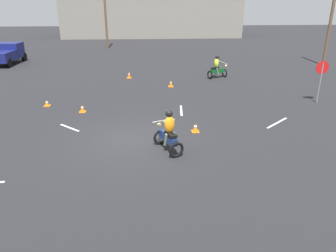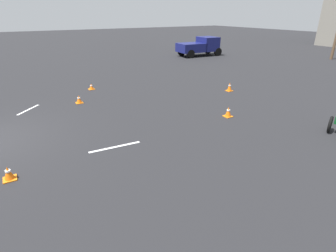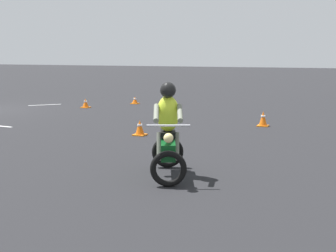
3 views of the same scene
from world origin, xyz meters
TOP-DOWN VIEW (x-y plane):
  - motorcycle_rider_background at (5.78, 10.82)m, footprint 1.54×1.12m
  - traffic_cone_near_left at (-2.62, 3.70)m, footprint 0.32×0.32m
  - traffic_cone_near_right at (-4.70, 4.85)m, footprint 0.32×0.32m
  - traffic_cone_mid_center at (2.26, 8.53)m, footprint 0.32×0.32m
  - traffic_cone_far_right at (-0.57, 11.21)m, footprint 0.32×0.32m
  - lane_stripe_nw at (-2.83, 1.54)m, footprint 1.06×0.98m

SIDE VIEW (x-z plane):
  - lane_stripe_nw at x=-2.83m, z-range 0.00..0.01m
  - traffic_cone_near_right at x=-4.70m, z-range -0.01..0.31m
  - traffic_cone_near_left at x=-2.62m, z-range -0.01..0.36m
  - traffic_cone_mid_center at x=2.26m, z-range -0.01..0.40m
  - traffic_cone_far_right at x=-0.57m, z-range -0.01..0.45m
  - motorcycle_rider_background at x=5.78m, z-range -0.10..1.56m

